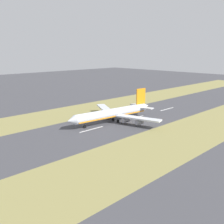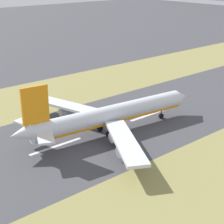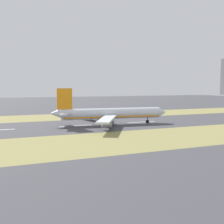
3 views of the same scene
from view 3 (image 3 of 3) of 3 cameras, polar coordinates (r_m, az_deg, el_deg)
ground_plane at (r=149.26m, az=-0.26°, el=-2.58°), size 800.00×800.00×0.00m
grass_median_west at (r=191.62m, az=-5.09°, el=-0.79°), size 40.00×600.00×0.01m
grass_median_east at (r=109.04m, az=8.29°, el=-5.66°), size 40.00×600.00×0.01m
centreline_dash_mid at (r=143.30m, az=-7.89°, el=-2.97°), size 1.20×18.00×0.01m
centreline_dash_far at (r=157.31m, az=6.44°, el=-2.19°), size 1.20×18.00×0.01m
airplane_main_jet at (r=145.37m, az=-0.73°, el=-0.40°), size 63.74×67.20×20.20m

